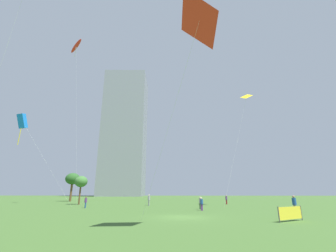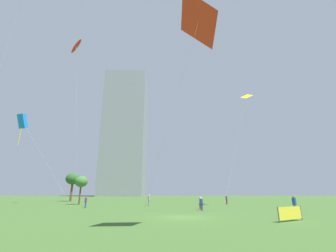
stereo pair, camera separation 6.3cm
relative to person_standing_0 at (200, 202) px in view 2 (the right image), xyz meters
The scene contains 15 objects.
ground 10.51m from the person_standing_0, 104.55° to the right, with size 280.00×280.00×0.00m, color #3D6028.
person_standing_0 is the anchor object (origin of this frame).
person_standing_1 2.46m from the person_standing_0, 91.93° to the right, with size 0.34×0.34×1.54m.
person_standing_2 16.24m from the person_standing_0, behind, with size 0.34×0.34×1.55m.
person_standing_3 14.15m from the person_standing_0, 64.26° to the left, with size 0.36×0.36×1.63m.
person_standing_4 11.09m from the person_standing_0, 134.85° to the left, with size 0.40×0.40×1.79m.
person_standing_5 11.18m from the person_standing_0, 33.40° to the right, with size 0.41×0.41×1.82m.
kite_flying_0 22.77m from the person_standing_0, 94.48° to the right, with size 6.22×8.42×14.42m.
kite_flying_1 21.81m from the person_standing_0, 35.01° to the left, with size 7.28×4.46×19.90m.
kite_flying_2 31.29m from the person_standing_0, behind, with size 9.31×3.52×14.81m.
kite_flying_4 40.49m from the person_standing_0, 160.06° to the left, with size 5.01×2.97×33.32m.
park_tree_0 39.28m from the person_standing_0, 138.81° to the left, with size 3.46×3.46×6.85m.
park_tree_1 23.95m from the person_standing_0, 152.29° to the left, with size 2.32×2.32×5.11m.
distant_highrise_0 113.49m from the person_standing_0, 108.62° to the left, with size 24.36×24.63×73.95m, color gray.
event_banner 14.03m from the person_standing_0, 66.18° to the right, with size 2.55×1.68×1.12m.
Camera 2 is at (-0.49, -21.76, 2.15)m, focal length 24.17 mm.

